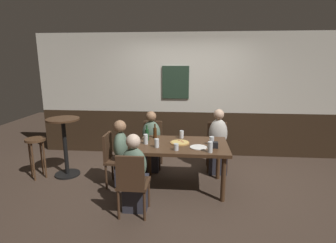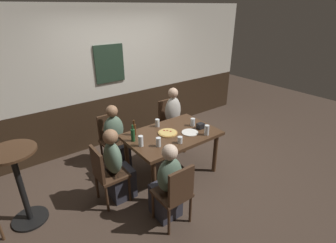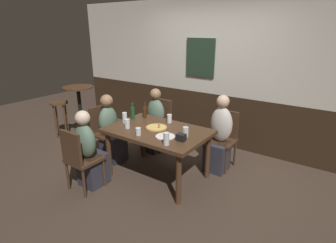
{
  "view_description": "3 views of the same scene",
  "coord_description": "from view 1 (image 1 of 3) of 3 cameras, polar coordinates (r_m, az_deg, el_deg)",
  "views": [
    {
      "loc": [
        0.13,
        -4.0,
        2.02
      ],
      "look_at": [
        -0.24,
        0.08,
        1.08
      ],
      "focal_mm": 28.3,
      "sensor_mm": 36.0,
      "label": 1
    },
    {
      "loc": [
        -2.14,
        -2.76,
        2.55
      ],
      "look_at": [
        -0.05,
        0.03,
        0.95
      ],
      "focal_mm": 27.02,
      "sensor_mm": 36.0,
      "label": 2
    },
    {
      "loc": [
        2.15,
        -2.82,
        2.09
      ],
      "look_at": [
        0.15,
        0.03,
        0.88
      ],
      "focal_mm": 28.89,
      "sensor_mm": 36.0,
      "label": 3
    }
  ],
  "objects": [
    {
      "name": "pint_glass_stout",
      "position": [
        3.9,
        1.77,
        -5.62
      ],
      "size": [
        0.07,
        0.07,
        0.1
      ],
      "color": "silver",
      "rests_on": "dining_table"
    },
    {
      "name": "dining_table",
      "position": [
        4.23,
        3.2,
        -6.01
      ],
      "size": [
        1.41,
        0.93,
        0.74
      ],
      "color": "#472D1C",
      "rests_on": "ground_plane"
    },
    {
      "name": "chair_left_near",
      "position": [
        3.55,
        -7.69,
        -12.65
      ],
      "size": [
        0.4,
        0.4,
        0.88
      ],
      "color": "#422B1C",
      "rests_on": "ground_plane"
    },
    {
      "name": "person_right_far",
      "position": [
        4.98,
        10.66,
        -5.18
      ],
      "size": [
        0.34,
        0.37,
        1.17
      ],
      "color": "#2D2D38",
      "rests_on": "ground_plane"
    },
    {
      "name": "tumbler_water",
      "position": [
        4.02,
        -2.45,
        -4.75
      ],
      "size": [
        0.07,
        0.07,
        0.13
      ],
      "color": "silver",
      "rests_on": "dining_table"
    },
    {
      "name": "person_head_west",
      "position": [
        4.42,
        -9.45,
        -7.85
      ],
      "size": [
        0.37,
        0.34,
        1.11
      ],
      "color": "#2D2D38",
      "rests_on": "ground_plane"
    },
    {
      "name": "pizza",
      "position": [
        4.23,
        2.57,
        -4.56
      ],
      "size": [
        0.3,
        0.3,
        0.03
      ],
      "color": "tan",
      "rests_on": "dining_table"
    },
    {
      "name": "pint_glass_pale",
      "position": [
        3.85,
        9.06,
        -5.62
      ],
      "size": [
        0.07,
        0.07,
        0.16
      ],
      "color": "silver",
      "rests_on": "dining_table"
    },
    {
      "name": "side_bar_table",
      "position": [
        5.04,
        -21.34,
        -4.21
      ],
      "size": [
        0.56,
        0.56,
        1.05
      ],
      "color": "black",
      "rests_on": "ground_plane"
    },
    {
      "name": "chair_right_far",
      "position": [
        5.14,
        10.5,
        -4.6
      ],
      "size": [
        0.4,
        0.4,
        0.88
      ],
      "color": "#422B1C",
      "rests_on": "ground_plane"
    },
    {
      "name": "beer_bottle_brown",
      "position": [
        4.51,
        -2.82,
        -2.36
      ],
      "size": [
        0.06,
        0.06,
        0.25
      ],
      "color": "#42230F",
      "rests_on": "dining_table"
    },
    {
      "name": "wall_back",
      "position": [
        5.69,
        3.86,
        5.6
      ],
      "size": [
        6.4,
        0.13,
        2.6
      ],
      "color": "#332316",
      "rests_on": "ground_plane"
    },
    {
      "name": "beer_bottle_green",
      "position": [
        4.37,
        -4.55,
        -2.78
      ],
      "size": [
        0.06,
        0.06,
        0.26
      ],
      "color": "#194723",
      "rests_on": "dining_table"
    },
    {
      "name": "condiment_caddy",
      "position": [
        4.07,
        9.93,
        -4.98
      ],
      "size": [
        0.11,
        0.09,
        0.09
      ],
      "primitive_type": "cube",
      "color": "black",
      "rests_on": "dining_table"
    },
    {
      "name": "bar_stool",
      "position": [
        5.14,
        -26.54,
        -4.95
      ],
      "size": [
        0.34,
        0.34,
        0.72
      ],
      "color": "#513521",
      "rests_on": "ground_plane"
    },
    {
      "name": "tumbler_short",
      "position": [
        4.19,
        -4.81,
        -3.9
      ],
      "size": [
        0.07,
        0.07,
        0.16
      ],
      "color": "silver",
      "rests_on": "dining_table"
    },
    {
      "name": "ground_plane",
      "position": [
        4.48,
        3.1,
        -13.93
      ],
      "size": [
        12.0,
        12.0,
        0.0
      ],
      "primitive_type": "plane",
      "color": "#423328"
    },
    {
      "name": "highball_clear",
      "position": [
        4.51,
        2.95,
        -2.83
      ],
      "size": [
        0.07,
        0.07,
        0.13
      ],
      "color": "silver",
      "rests_on": "dining_table"
    },
    {
      "name": "person_left_far",
      "position": [
        5.02,
        -3.66,
        -5.15
      ],
      "size": [
        0.34,
        0.37,
        1.11
      ],
      "color": "#2D2D38",
      "rests_on": "ground_plane"
    },
    {
      "name": "chair_head_west",
      "position": [
        4.46,
        -11.52,
        -7.38
      ],
      "size": [
        0.4,
        0.4,
        0.88
      ],
      "color": "#422B1C",
      "rests_on": "ground_plane"
    },
    {
      "name": "pint_glass_amber",
      "position": [
        4.21,
        9.37,
        -4.18
      ],
      "size": [
        0.08,
        0.08,
        0.13
      ],
      "color": "silver",
      "rests_on": "dining_table"
    },
    {
      "name": "plate_white_large",
      "position": [
        4.05,
        6.57,
        -5.53
      ],
      "size": [
        0.26,
        0.26,
        0.01
      ],
      "primitive_type": "cylinder",
      "color": "white",
      "rests_on": "dining_table"
    },
    {
      "name": "chair_left_far",
      "position": [
        5.17,
        -3.39,
        -4.3
      ],
      "size": [
        0.4,
        0.4,
        0.88
      ],
      "color": "#422B1C",
      "rests_on": "ground_plane"
    },
    {
      "name": "person_left_near",
      "position": [
        3.71,
        -7.1,
        -12.06
      ],
      "size": [
        0.34,
        0.37,
        1.1
      ],
      "color": "#2D2D38",
      "rests_on": "ground_plane"
    }
  ]
}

